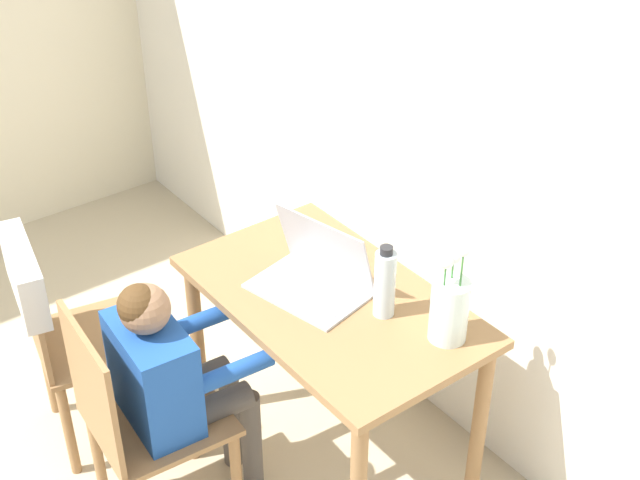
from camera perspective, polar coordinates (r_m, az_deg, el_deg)
The scene contains 8 objects.
wall_back at distance 2.86m, azimuth 9.02°, elevation 8.72°, with size 6.40×0.05×2.50m.
dining_table at distance 2.92m, azimuth 0.67°, elevation -5.32°, with size 1.02×0.61×0.70m.
chair_occupied at distance 2.87m, azimuth -11.51°, elevation -11.34°, with size 0.43×0.43×0.84m.
chair_spare at distance 3.13m, azimuth -16.61°, elevation -4.49°, with size 0.47×0.50×0.85m.
person_seated at distance 2.80m, azimuth -9.47°, elevation -8.43°, with size 0.36×0.44×0.93m.
laptop at distance 2.87m, azimuth -0.33°, elevation -2.11°, with size 0.41×0.32×0.24m.
flower_vase at distance 2.65m, azimuth 8.29°, elevation -4.23°, with size 0.12×0.12×0.34m.
water_bottle at distance 2.72m, azimuth 4.17°, elevation -2.76°, with size 0.07×0.07×0.25m.
Camera 1 is at (1.78, 0.32, 2.41)m, focal length 50.00 mm.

